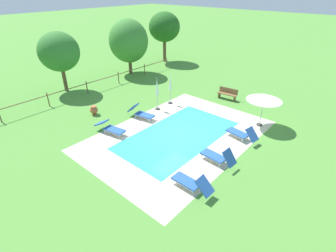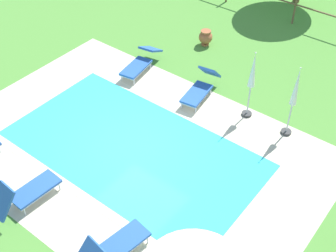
{
  "view_description": "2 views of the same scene",
  "coord_description": "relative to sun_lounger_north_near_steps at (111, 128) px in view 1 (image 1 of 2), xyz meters",
  "views": [
    {
      "loc": [
        -10.29,
        -8.16,
        7.94
      ],
      "look_at": [
        -0.37,
        0.5,
        0.6
      ],
      "focal_mm": 27.46,
      "sensor_mm": 36.0,
      "label": 1
    },
    {
      "loc": [
        6.68,
        -6.9,
        9.26
      ],
      "look_at": [
        1.01,
        0.36,
        1.2
      ],
      "focal_mm": 48.43,
      "sensor_mm": 36.0,
      "label": 2
    }
  ],
  "objects": [
    {
      "name": "ground_plane",
      "position": [
        2.48,
        -3.22,
        -0.35
      ],
      "size": [
        160.0,
        160.0,
        0.0
      ],
      "primitive_type": "plane",
      "color": "#518E38"
    },
    {
      "name": "pool_deck_paving",
      "position": [
        2.48,
        -3.22,
        -0.35
      ],
      "size": [
        10.91,
        7.53,
        0.01
      ],
      "primitive_type": "cube",
      "color": "beige",
      "rests_on": "ground"
    },
    {
      "name": "swimming_pool_water",
      "position": [
        2.48,
        -3.22,
        -0.35
      ],
      "size": [
        7.46,
        4.08,
        0.01
      ],
      "primitive_type": "cube",
      "color": "#38C6D1",
      "rests_on": "ground"
    },
    {
      "name": "pool_coping_rim",
      "position": [
        2.48,
        -3.22,
        -0.35
      ],
      "size": [
        7.94,
        4.56,
        0.01
      ],
      "color": "beige",
      "rests_on": "ground"
    },
    {
      "name": "sun_lounger_north_near_steps",
      "position": [
        0.0,
        0.0,
        0.0
      ],
      "size": [
        0.92,
        2.13,
        0.73
      ],
      "color": "#2856A8",
      "rests_on": "ground"
    },
    {
      "name": "sun_lounger_north_mid",
      "position": [
        4.52,
        -6.23,
        0.03
      ],
      "size": [
        0.87,
        1.97,
        0.95
      ],
      "color": "#2856A8",
      "rests_on": "ground"
    },
    {
      "name": "sun_lounger_north_far",
      "position": [
        1.67,
        -6.41,
        0.04
      ],
      "size": [
        0.71,
        1.87,
        1.01
      ],
      "color": "#2856A8",
      "rests_on": "ground"
    },
    {
      "name": "sun_lounger_north_end",
      "position": [
        -0.73,
        -6.55,
        0.03
      ],
      "size": [
        0.61,
        1.96,
        0.9
      ],
      "color": "#2856A8",
      "rests_on": "ground"
    },
    {
      "name": "sun_lounger_south_near_corner",
      "position": [
        2.58,
        0.04,
        0.03
      ],
      "size": [
        0.88,
        1.99,
        0.93
      ],
      "color": "#2856A8",
      "rests_on": "ground"
    },
    {
      "name": "patio_umbrella_open_foreground",
      "position": [
        6.83,
        -6.34,
        1.57
      ],
      "size": [
        2.12,
        2.12,
        2.18
      ],
      "color": "#383838",
      "rests_on": "ground"
    },
    {
      "name": "patio_umbrella_closed_row_west",
      "position": [
        5.68,
        0.17,
        1.11
      ],
      "size": [
        0.32,
        0.32,
        2.39
      ],
      "color": "#383838",
      "rests_on": "ground"
    },
    {
      "name": "patio_umbrella_closed_row_mid_west",
      "position": [
        4.29,
        0.18,
        1.12
      ],
      "size": [
        0.32,
        0.32,
        2.33
      ],
      "color": "#383838",
      "rests_on": "ground"
    },
    {
      "name": "wooden_bench_lawn_side",
      "position": [
        9.25,
        -2.63,
        0.11
      ],
      "size": [
        0.6,
        1.54,
        0.87
      ],
      "color": "brown",
      "rests_on": "ground"
    },
    {
      "name": "terracotta_urn_near_fence",
      "position": [
        0.82,
        2.91,
        -0.02
      ],
      "size": [
        0.53,
        0.53,
        0.61
      ],
      "color": "#A85B38",
      "rests_on": "ground"
    },
    {
      "name": "perimeter_fence",
      "position": [
        2.73,
        6.56,
        0.34
      ],
      "size": [
        19.71,
        0.08,
        1.05
      ],
      "color": "brown",
      "rests_on": "ground"
    },
    {
      "name": "tree_far_west",
      "position": [
        8.71,
        8.01,
        2.78
      ],
      "size": [
        3.71,
        3.71,
        5.15
      ],
      "color": "brown",
      "rests_on": "ground"
    },
    {
      "name": "tree_west_mid",
      "position": [
        1.95,
        8.51,
        2.87
      ],
      "size": [
        3.17,
        3.17,
        4.77
      ],
      "color": "brown",
      "rests_on": "ground"
    },
    {
      "name": "tree_centre",
      "position": [
        14.36,
        8.49,
        3.37
      ],
      "size": [
        3.41,
        3.41,
        5.32
      ],
      "color": "brown",
      "rests_on": "ground"
    }
  ]
}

